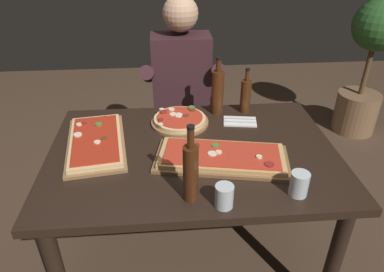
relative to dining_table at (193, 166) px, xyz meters
The scene contains 14 objects.
ground_plane 0.64m from the dining_table, ahead, with size 6.40×6.40×0.00m, color #4C3828.
dining_table is the anchor object (origin of this frame).
pizza_rectangular_front 0.20m from the dining_table, 38.46° to the right, with size 0.66×0.39×0.05m.
pizza_rectangular_left 0.50m from the dining_table, 169.89° to the left, with size 0.35×0.57×0.05m.
pizza_round_far 0.30m from the dining_table, 100.19° to the left, with size 0.32×0.32×0.05m.
wine_bottle_dark 0.55m from the dining_table, 49.06° to the left, with size 0.06×0.06×0.26m.
oil_bottle_amber 0.42m from the dining_table, 96.14° to the right, with size 0.06×0.06×0.34m.
vinegar_bottle_green 0.48m from the dining_table, 65.93° to the left, with size 0.07×0.07×0.33m.
tumbler_near_camera 0.56m from the dining_table, 42.12° to the right, with size 0.08×0.08×0.10m.
tumbler_far_side 0.44m from the dining_table, 77.87° to the right, with size 0.07×0.07×0.10m.
napkin_cutlery_set 0.40m from the dining_table, 42.37° to the left, with size 0.20×0.14×0.01m.
diner_chair 0.87m from the dining_table, 90.74° to the left, with size 0.44×0.44×0.87m.
seated_diner 0.74m from the dining_table, 90.86° to the left, with size 0.53×0.41×1.33m.
potted_plant_corner 2.12m from the dining_table, 39.77° to the left, with size 0.42×0.42×1.18m.
Camera 1 is at (-0.12, -1.45, 1.70)m, focal length 33.36 mm.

